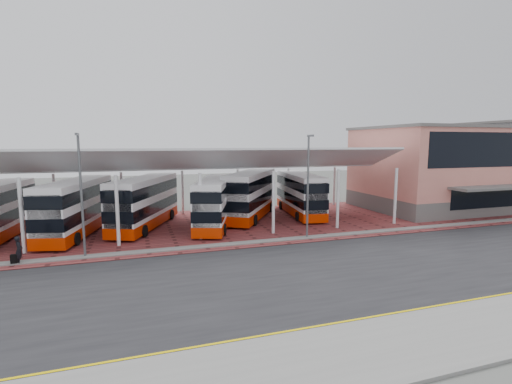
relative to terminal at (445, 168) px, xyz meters
The scene contains 18 objects.
ground 27.29m from the terminal, 148.81° to the right, with size 140.00×140.00×0.00m, color #4F514C.
road 27.81m from the terminal, 147.03° to the right, with size 120.00×14.00×0.02m, color black.
forecourt 21.52m from the terminal, behind, with size 72.00×16.00×0.06m, color brown.
sidewalk 32.79m from the terminal, 135.10° to the right, with size 120.00×4.00×0.14m, color slate.
north_kerb 24.69m from the terminal, 161.44° to the right, with size 120.00×0.80×0.14m, color slate.
yellow_line_near 31.44m from the terminal, 137.71° to the right, with size 120.00×0.12×0.01m, color #E8C600.
yellow_line_far 31.24m from the terminal, 138.12° to the right, with size 120.00×0.12×0.01m, color #E8C600.
canopy 29.02m from the terminal, behind, with size 37.00×11.63×7.07m.
terminal is the anchor object (origin of this frame).
lamp_west 37.78m from the terminal, 168.32° to the right, with size 0.16×0.90×8.07m.
lamp_east 22.35m from the terminal, 159.99° to the right, with size 0.16×0.90×8.07m.
bus_1 38.38m from the terminal, behind, with size 4.90×11.00×4.42m.
bus_2 33.03m from the terminal, behind, with size 6.51×10.81×4.41m.
bus_3 27.21m from the terminal, behind, with size 5.58×10.48×4.23m.
bus_4 22.94m from the terminal, behind, with size 8.10×10.77×4.58m.
bus_5 17.76m from the terminal, behind, with size 3.80×10.56×4.26m.
pedestrian 41.58m from the terminal, 169.08° to the right, with size 0.63×0.41×1.73m, color black.
suitcase 41.93m from the terminal, 169.05° to the right, with size 0.37×0.26×0.63m, color black.
Camera 1 is at (-10.71, -19.48, 7.45)m, focal length 26.00 mm.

